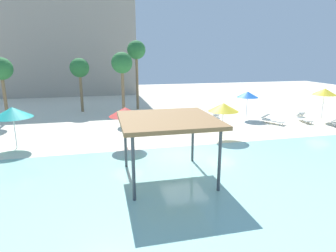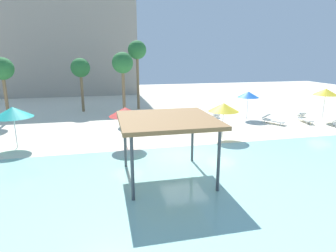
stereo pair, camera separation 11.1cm
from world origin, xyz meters
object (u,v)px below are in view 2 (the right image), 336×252
at_px(palm_tree_0, 123,64).
at_px(palm_tree_2, 137,52).
at_px(beach_umbrella_red_2, 125,112).
at_px(palm_tree_3, 80,69).
at_px(beach_umbrella_blue_1, 248,95).
at_px(lounge_chair_3, 305,118).
at_px(beach_umbrella_teal_4, 13,112).
at_px(lounge_chair_0, 218,119).
at_px(lounge_chair_4, 272,120).
at_px(lounge_chair_1, 140,125).
at_px(shade_pavilion, 167,122).
at_px(palm_tree_1, 2,70).
at_px(beach_umbrella_yellow_0, 326,92).
at_px(beach_umbrella_yellow_5, 224,107).

relative_size(palm_tree_0, palm_tree_2, 0.83).
bearing_deg(beach_umbrella_red_2, palm_tree_3, 105.07).
xyz_separation_m(beach_umbrella_blue_1, lounge_chair_3, (4.26, -2.34, -1.88)).
relative_size(beach_umbrella_red_2, palm_tree_2, 0.36).
bearing_deg(beach_umbrella_teal_4, lounge_chair_3, 5.22).
relative_size(lounge_chair_0, lounge_chair_4, 1.02).
height_order(lounge_chair_4, palm_tree_2, palm_tree_2).
relative_size(lounge_chair_0, lounge_chair_1, 1.04).
distance_m(shade_pavilion, palm_tree_3, 18.60).
bearing_deg(shade_pavilion, palm_tree_1, 126.81).
relative_size(lounge_chair_4, palm_tree_0, 0.33).
height_order(beach_umbrella_yellow_0, beach_umbrella_yellow_5, beach_umbrella_yellow_0).
xyz_separation_m(beach_umbrella_yellow_5, lounge_chair_4, (5.89, 3.09, -1.86)).
bearing_deg(beach_umbrella_yellow_5, beach_umbrella_yellow_0, 16.19).
relative_size(beach_umbrella_red_2, beach_umbrella_yellow_5, 1.02).
distance_m(lounge_chair_1, palm_tree_2, 10.19).
xyz_separation_m(beach_umbrella_yellow_5, palm_tree_2, (-4.40, 12.24, 3.78)).
relative_size(beach_umbrella_yellow_5, lounge_chair_3, 1.26).
xyz_separation_m(beach_umbrella_yellow_0, palm_tree_1, (-27.23, 5.79, 1.91)).
xyz_separation_m(palm_tree_0, palm_tree_1, (-10.06, 0.52, -0.41)).
relative_size(lounge_chair_1, palm_tree_1, 0.34).
relative_size(beach_umbrella_yellow_0, lounge_chair_0, 1.43).
distance_m(beach_umbrella_red_2, palm_tree_2, 13.35).
height_order(beach_umbrella_blue_1, lounge_chair_3, beach_umbrella_blue_1).
relative_size(beach_umbrella_yellow_0, lounge_chair_4, 1.46).
distance_m(shade_pavilion, lounge_chair_4, 14.41).
distance_m(beach_umbrella_blue_1, lounge_chair_0, 3.86).
bearing_deg(lounge_chair_0, lounge_chair_3, 90.11).
height_order(lounge_chair_1, lounge_chair_3, same).
relative_size(beach_umbrella_yellow_0, lounge_chair_3, 1.43).
bearing_deg(palm_tree_1, lounge_chair_4, -14.88).
relative_size(lounge_chair_3, palm_tree_2, 0.28).
bearing_deg(palm_tree_1, palm_tree_3, 27.63).
distance_m(beach_umbrella_blue_1, lounge_chair_3, 5.22).
distance_m(beach_umbrella_yellow_0, palm_tree_2, 18.17).
xyz_separation_m(lounge_chair_1, palm_tree_1, (-10.94, 5.17, 4.12)).
height_order(beach_umbrella_blue_1, palm_tree_1, palm_tree_1).
relative_size(beach_umbrella_yellow_5, palm_tree_0, 0.42).
xyz_separation_m(beach_umbrella_blue_1, lounge_chair_4, (1.18, -2.22, -1.88)).
height_order(shade_pavilion, lounge_chair_3, shade_pavilion).
bearing_deg(shade_pavilion, beach_umbrella_blue_1, 47.81).
height_order(lounge_chair_3, palm_tree_3, palm_tree_3).
bearing_deg(lounge_chair_0, palm_tree_0, -107.13).
distance_m(beach_umbrella_red_2, lounge_chair_0, 9.69).
distance_m(beach_umbrella_yellow_5, palm_tree_2, 13.54).
height_order(beach_umbrella_red_2, palm_tree_3, palm_tree_3).
bearing_deg(palm_tree_2, shade_pavilion, -92.79).
height_order(beach_umbrella_yellow_0, beach_umbrella_blue_1, beach_umbrella_yellow_0).
bearing_deg(beach_umbrella_yellow_0, lounge_chair_0, 172.78).
distance_m(beach_umbrella_yellow_0, lounge_chair_0, 9.83).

